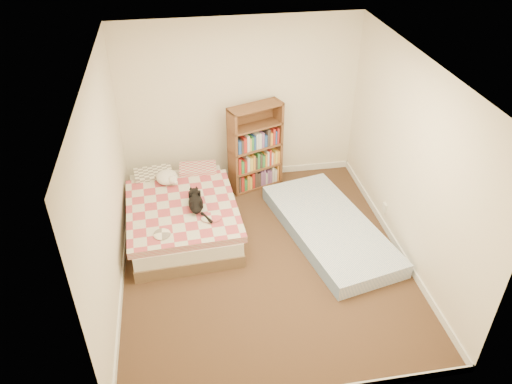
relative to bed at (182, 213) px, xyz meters
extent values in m
cube|color=#452C1D|center=(0.97, -0.83, -0.23)|extent=(3.50, 4.00, 0.01)
cube|color=white|center=(0.97, -0.83, 2.27)|extent=(3.50, 4.00, 0.01)
cube|color=#F5EACE|center=(0.97, 1.17, 1.02)|extent=(3.50, 0.01, 2.50)
cube|color=#F5EACE|center=(0.97, -2.83, 1.02)|extent=(3.50, 0.01, 2.50)
cube|color=#F5EACE|center=(-0.78, -0.83, 1.02)|extent=(0.01, 4.00, 2.50)
cube|color=#F5EACE|center=(2.72, -0.83, 1.02)|extent=(0.01, 4.00, 2.50)
cube|color=white|center=(0.97, 1.16, -0.18)|extent=(3.50, 0.02, 0.10)
cube|color=white|center=(-0.77, -0.83, -0.18)|extent=(0.02, 4.00, 0.10)
cube|color=white|center=(2.71, -0.83, -0.18)|extent=(0.02, 4.00, 0.10)
cube|color=white|center=(2.71, -0.43, 0.07)|extent=(0.03, 0.09, 0.13)
cube|color=brown|center=(0.00, -0.03, -0.15)|extent=(1.45, 2.00, 0.17)
cube|color=silver|center=(0.00, -0.03, 0.04)|extent=(1.42, 1.96, 0.19)
cube|color=#BA4550|center=(0.00, -0.03, 0.18)|extent=(1.50, 1.66, 0.10)
cube|color=slate|center=(-0.32, 0.69, 0.21)|extent=(0.55, 0.37, 0.14)
cube|color=#BA4550|center=(0.32, 0.69, 0.21)|extent=(0.55, 0.37, 0.14)
cube|color=#512F1B|center=(0.77, 0.86, 0.44)|extent=(0.13, 0.27, 1.34)
cube|color=#512F1B|center=(1.53, 0.86, 0.44)|extent=(0.13, 0.27, 1.34)
cube|color=#512F1B|center=(1.15, 0.98, 0.44)|extent=(0.76, 0.30, 1.34)
cube|color=#512F1B|center=(1.15, 0.86, -0.21)|extent=(0.85, 0.53, 0.03)
cube|color=#512F1B|center=(1.15, 0.86, 0.44)|extent=(0.85, 0.53, 0.03)
cube|color=#512F1B|center=(1.15, 0.86, 1.08)|extent=(0.85, 0.53, 0.03)
cube|color=#7D9FD1|center=(1.94, -0.49, -0.13)|extent=(1.48, 2.41, 0.20)
ellipsoid|color=black|center=(0.19, -0.23, 0.30)|extent=(0.19, 0.43, 0.14)
sphere|color=black|center=(0.19, 0.00, 0.31)|extent=(0.13, 0.13, 0.13)
cone|color=black|center=(0.15, 0.04, 0.36)|extent=(0.04, 0.04, 0.05)
cone|color=black|center=(0.23, 0.04, 0.36)|extent=(0.04, 0.04, 0.05)
cylinder|color=black|center=(0.30, -0.51, 0.26)|extent=(0.04, 0.24, 0.05)
ellipsoid|color=silver|center=(-0.16, 0.45, 0.31)|extent=(0.34, 0.37, 0.16)
sphere|color=silver|center=(-0.07, 0.35, 0.33)|extent=(0.14, 0.14, 0.13)
sphere|color=silver|center=(-0.03, 0.31, 0.31)|extent=(0.06, 0.06, 0.06)
sphere|color=silver|center=(-0.30, 0.51, 0.29)|extent=(0.08, 0.08, 0.07)
camera|label=1|loc=(0.09, -5.51, 4.03)|focal=35.00mm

